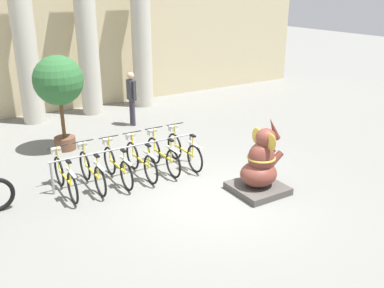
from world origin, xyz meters
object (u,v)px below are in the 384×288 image
object	(u,v)px
bicycle_1	(92,170)
bicycle_5	(184,150)
bicycle_4	(162,154)
potted_tree	(59,84)
person_pedestrian	(131,94)
bicycle_3	(141,160)
bicycle_2	(117,165)
bicycle_0	(65,176)
elephant_statue	(260,167)

from	to	relation	value
bicycle_1	bicycle_5	world-z (taller)	same
bicycle_4	potted_tree	distance (m)	3.45
bicycle_1	potted_tree	bearing A→B (deg)	86.51
person_pedestrian	bicycle_3	bearing A→B (deg)	-111.55
bicycle_1	bicycle_5	distance (m)	2.41
bicycle_1	person_pedestrian	size ratio (longest dim) A/B	0.98
bicycle_2	bicycle_5	distance (m)	1.81
bicycle_4	bicycle_1	bearing A→B (deg)	-179.43
bicycle_0	bicycle_2	world-z (taller)	same
bicycle_1	bicycle_3	bearing A→B (deg)	-0.36
bicycle_5	potted_tree	distance (m)	3.78
elephant_statue	person_pedestrian	distance (m)	5.90
bicycle_0	bicycle_1	world-z (taller)	same
bicycle_5	person_pedestrian	bearing A→B (deg)	85.92
bicycle_2	potted_tree	world-z (taller)	potted_tree
bicycle_1	bicycle_3	xyz separation A→B (m)	(1.20, -0.01, 0.00)
bicycle_4	bicycle_3	bearing A→B (deg)	-177.56
bicycle_4	person_pedestrian	xyz separation A→B (m)	(0.87, 3.69, 0.64)
bicycle_2	elephant_statue	world-z (taller)	elephant_statue
potted_tree	elephant_statue	bearing A→B (deg)	-58.97
bicycle_0	person_pedestrian	distance (m)	4.99
bicycle_2	bicycle_3	bearing A→B (deg)	1.33
bicycle_5	person_pedestrian	size ratio (longest dim) A/B	0.98
bicycle_3	elephant_statue	xyz separation A→B (m)	(1.87, -2.15, 0.17)
bicycle_4	bicycle_5	bearing A→B (deg)	-0.20
bicycle_0	bicycle_4	size ratio (longest dim) A/B	1.00
bicycle_0	bicycle_3	world-z (taller)	same
bicycle_2	potted_tree	bearing A→B (deg)	99.22
bicycle_3	bicycle_5	xyz separation A→B (m)	(1.20, 0.02, 0.00)
bicycle_3	bicycle_4	distance (m)	0.60
bicycle_0	potted_tree	world-z (taller)	potted_tree
person_pedestrian	potted_tree	distance (m)	2.83
bicycle_5	potted_tree	bearing A→B (deg)	130.10
bicycle_5	elephant_statue	distance (m)	2.27
bicycle_0	bicycle_2	size ratio (longest dim) A/B	1.00
bicycle_0	elephant_statue	xyz separation A→B (m)	(3.67, -2.15, 0.17)
bicycle_0	potted_tree	bearing A→B (deg)	74.10
bicycle_5	elephant_statue	world-z (taller)	elephant_statue
bicycle_0	bicycle_4	distance (m)	2.41
bicycle_0	bicycle_3	bearing A→B (deg)	-0.08
bicycle_4	person_pedestrian	size ratio (longest dim) A/B	0.98
bicycle_2	elephant_statue	xyz separation A→B (m)	(2.47, -2.13, 0.17)
bicycle_3	person_pedestrian	distance (m)	4.05
bicycle_3	person_pedestrian	world-z (taller)	person_pedestrian
bicycle_1	person_pedestrian	distance (m)	4.62
bicycle_1	bicycle_4	world-z (taller)	same
bicycle_4	bicycle_5	distance (m)	0.60
bicycle_1	elephant_statue	xyz separation A→B (m)	(3.07, -2.15, 0.17)
bicycle_5	bicycle_2	bearing A→B (deg)	-178.81
bicycle_4	person_pedestrian	distance (m)	3.85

